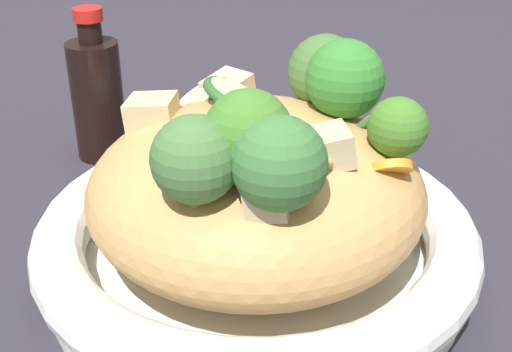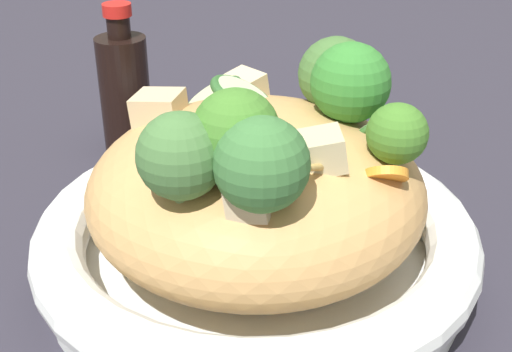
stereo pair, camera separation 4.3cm
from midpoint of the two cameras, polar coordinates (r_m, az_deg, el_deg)
The scene contains 8 objects.
ground_plane at distance 0.47m, azimuth 2.64°, elevation -8.27°, with size 3.00×3.00×0.00m, color #2B2933.
serving_bowl at distance 0.46m, azimuth 2.71°, elevation -5.62°, with size 0.29×0.29×0.05m.
noodle_heap at distance 0.43m, azimuth 2.84°, elevation -1.23°, with size 0.22×0.22×0.11m.
broccoli_florets at distance 0.39m, azimuth 6.41°, elevation 4.80°, with size 0.14×0.22×0.07m.
carrot_coins at distance 0.38m, azimuth 6.92°, elevation 1.64°, with size 0.09×0.10×0.04m.
zucchini_slices at distance 0.46m, azimuth 3.13°, elevation 6.13°, with size 0.16×0.10×0.04m.
chicken_chunks at distance 0.43m, azimuth 0.84°, elevation 4.22°, with size 0.16×0.14×0.04m.
soy_sauce_bottle at distance 0.63m, azimuth -9.09°, elevation 7.12°, with size 0.05×0.05×0.14m.
Camera 2 is at (-0.28, 0.25, 0.28)m, focal length 47.46 mm.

